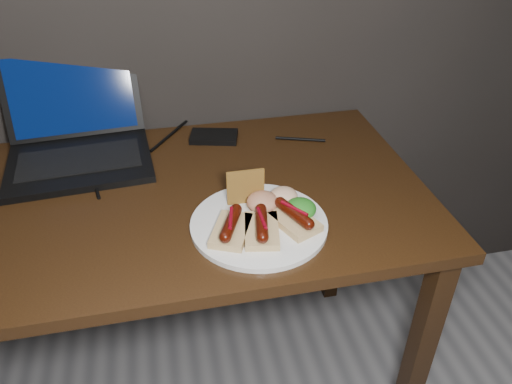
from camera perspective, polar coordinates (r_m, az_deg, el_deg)
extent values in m
cube|color=black|center=(1.22, -13.81, -1.29)|extent=(1.40, 0.70, 0.03)
cube|color=black|center=(1.39, 17.94, -17.78)|extent=(0.05, 0.05, 0.72)
cube|color=black|center=(1.77, 9.19, -3.05)|extent=(0.05, 0.05, 0.72)
cube|color=black|center=(1.37, -19.46, 3.15)|extent=(0.38, 0.29, 0.02)
cube|color=black|center=(1.36, -19.54, 3.52)|extent=(0.31, 0.17, 0.00)
cube|color=black|center=(1.47, -20.35, 10.57)|extent=(0.36, 0.12, 0.23)
cube|color=#071F49|center=(1.47, -20.35, 10.57)|extent=(0.33, 0.10, 0.20)
cube|color=black|center=(1.42, -4.83, 6.33)|extent=(0.15, 0.11, 0.02)
cylinder|color=black|center=(1.30, -18.09, 1.43)|extent=(0.04, 0.18, 0.01)
cylinder|color=black|center=(1.46, -9.64, 6.57)|extent=(0.13, 0.19, 0.01)
cylinder|color=black|center=(1.42, 5.09, 6.04)|extent=(0.13, 0.05, 0.01)
cylinder|color=silver|center=(1.08, 0.33, -3.67)|extent=(0.32, 0.32, 0.01)
cube|color=#DFBE83|center=(1.04, -2.85, -4.42)|extent=(0.11, 0.13, 0.02)
cylinder|color=#471004|center=(1.03, -2.89, -3.53)|extent=(0.06, 0.10, 0.02)
sphere|color=#471004|center=(1.00, -3.55, -5.18)|extent=(0.03, 0.02, 0.02)
sphere|color=#471004|center=(1.07, -2.27, -2.00)|extent=(0.03, 0.02, 0.02)
cylinder|color=#660411|center=(1.02, -2.91, -2.98)|extent=(0.02, 0.07, 0.01)
cube|color=#DFBE83|center=(1.04, 0.65, -4.43)|extent=(0.09, 0.13, 0.02)
cylinder|color=#471004|center=(1.03, 0.66, -3.54)|extent=(0.04, 0.10, 0.02)
sphere|color=#471004|center=(0.99, 0.76, -5.22)|extent=(0.03, 0.02, 0.02)
sphere|color=#471004|center=(1.07, 0.57, -1.97)|extent=(0.03, 0.02, 0.02)
cylinder|color=#660411|center=(1.02, 0.67, -2.99)|extent=(0.01, 0.07, 0.01)
cube|color=#DFBE83|center=(1.07, 4.32, -3.29)|extent=(0.11, 0.13, 0.02)
cylinder|color=#471004|center=(1.06, 4.37, -2.41)|extent=(0.06, 0.10, 0.02)
sphere|color=#471004|center=(1.03, 6.05, -3.69)|extent=(0.03, 0.02, 0.02)
sphere|color=#471004|center=(1.09, 2.79, -1.20)|extent=(0.03, 0.02, 0.02)
cylinder|color=#660411|center=(1.05, 4.40, -1.87)|extent=(0.05, 0.06, 0.01)
cube|color=olive|center=(1.11, -1.21, 0.59)|extent=(0.08, 0.01, 0.08)
ellipsoid|color=#136216|center=(1.09, 5.09, -1.91)|extent=(0.07, 0.07, 0.04)
ellipsoid|color=maroon|center=(1.11, 0.76, -1.14)|extent=(0.07, 0.07, 0.04)
ellipsoid|color=beige|center=(1.13, 3.18, -0.47)|extent=(0.06, 0.06, 0.04)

